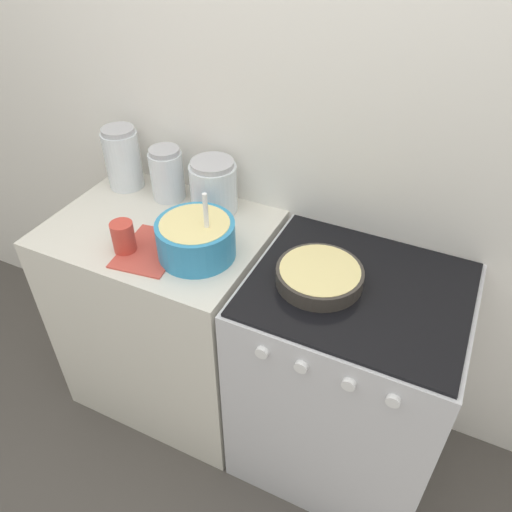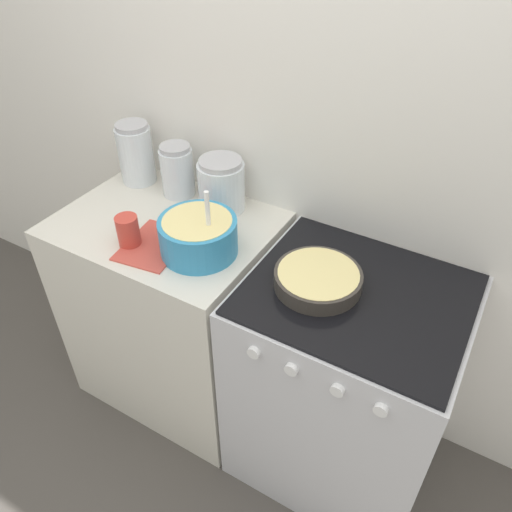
# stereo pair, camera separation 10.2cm
# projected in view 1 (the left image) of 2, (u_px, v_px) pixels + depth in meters

# --- Properties ---
(ground_plane) EXTENTS (12.00, 12.00, 0.00)m
(ground_plane) POSITION_uv_depth(u_px,v_px,m) (223.00, 471.00, 2.08)
(ground_plane) COLOR #4C4742
(wall_back) EXTENTS (4.61, 0.05, 2.40)m
(wall_back) POSITION_uv_depth(u_px,v_px,m) (295.00, 144.00, 1.78)
(wall_back) COLOR white
(wall_back) RESTS_ON ground_plane
(countertop_cabinet) EXTENTS (0.80, 0.61, 0.93)m
(countertop_cabinet) POSITION_uv_depth(u_px,v_px,m) (170.00, 315.00, 2.14)
(countertop_cabinet) COLOR silver
(countertop_cabinet) RESTS_ON ground_plane
(stove) EXTENTS (0.71, 0.63, 0.93)m
(stove) POSITION_uv_depth(u_px,v_px,m) (344.00, 379.00, 1.88)
(stove) COLOR silver
(stove) RESTS_ON ground_plane
(mixing_bowl) EXTENTS (0.27, 0.27, 0.26)m
(mixing_bowl) POSITION_uv_depth(u_px,v_px,m) (196.00, 237.00, 1.67)
(mixing_bowl) COLOR #338CBF
(mixing_bowl) RESTS_ON countertop_cabinet
(baking_pan) EXTENTS (0.28, 0.28, 0.06)m
(baking_pan) POSITION_uv_depth(u_px,v_px,m) (319.00, 275.00, 1.59)
(baking_pan) COLOR #38332D
(baking_pan) RESTS_ON stove
(storage_jar_left) EXTENTS (0.14, 0.14, 0.25)m
(storage_jar_left) POSITION_uv_depth(u_px,v_px,m) (123.00, 162.00, 2.01)
(storage_jar_left) COLOR silver
(storage_jar_left) RESTS_ON countertop_cabinet
(storage_jar_middle) EXTENTS (0.13, 0.13, 0.21)m
(storage_jar_middle) POSITION_uv_depth(u_px,v_px,m) (167.00, 177.00, 1.96)
(storage_jar_middle) COLOR silver
(storage_jar_middle) RESTS_ON countertop_cabinet
(storage_jar_right) EXTENTS (0.18, 0.18, 0.21)m
(storage_jar_right) POSITION_uv_depth(u_px,v_px,m) (214.00, 189.00, 1.89)
(storage_jar_right) COLOR silver
(storage_jar_right) RESTS_ON countertop_cabinet
(tin_can) EXTENTS (0.08, 0.08, 0.11)m
(tin_can) POSITION_uv_depth(u_px,v_px,m) (123.00, 237.00, 1.70)
(tin_can) COLOR #CC3F33
(tin_can) RESTS_ON countertop_cabinet
(recipe_page) EXTENTS (0.23, 0.28, 0.01)m
(recipe_page) POSITION_uv_depth(u_px,v_px,m) (150.00, 250.00, 1.73)
(recipe_page) COLOR #CC4C3F
(recipe_page) RESTS_ON countertop_cabinet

